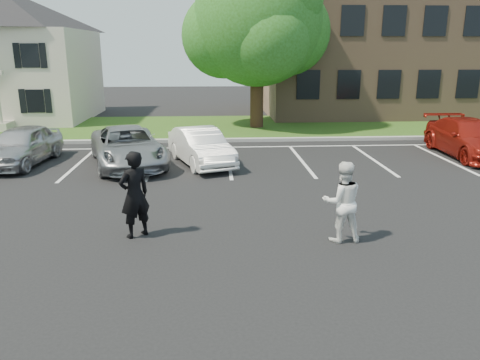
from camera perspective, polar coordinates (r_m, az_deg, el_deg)
name	(u,v)px	position (r m, az deg, el deg)	size (l,w,h in m)	color
ground_plane	(243,248)	(10.16, 0.35, -8.34)	(90.00, 90.00, 0.00)	black
curb	(225,140)	(21.65, -1.80, 4.89)	(40.00, 0.30, 0.15)	gray
grass_strip	(223,127)	(25.59, -2.08, 6.49)	(44.00, 8.00, 0.08)	#284117
stall_lines	(263,156)	(18.78, 2.77, 2.98)	(34.00, 5.36, 0.01)	silver
office_building	(432,48)	(34.51, 22.32, 14.63)	(22.40, 10.40, 8.30)	#8A694E
tree	(259,24)	(25.22, 2.33, 18.46)	(7.80, 7.20, 8.80)	black
man_black_suit	(134,195)	(10.72, -12.74, -1.75)	(0.73, 0.48, 1.99)	black
man_white_shirt	(342,202)	(10.50, 12.36, -2.61)	(0.88, 0.69, 1.81)	white
car_silver_west	(22,145)	(18.99, -25.07, 3.84)	(1.69, 4.21, 1.43)	#ABABAF
car_silver_minivan	(127,147)	(17.54, -13.55, 3.97)	(2.32, 5.04, 1.40)	#95979C
car_white_sedan	(201,147)	(17.29, -4.81, 4.07)	(1.41, 4.04, 1.33)	white
car_red_compact	(469,138)	(20.70, 26.15, 4.61)	(2.03, 4.99, 1.45)	maroon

